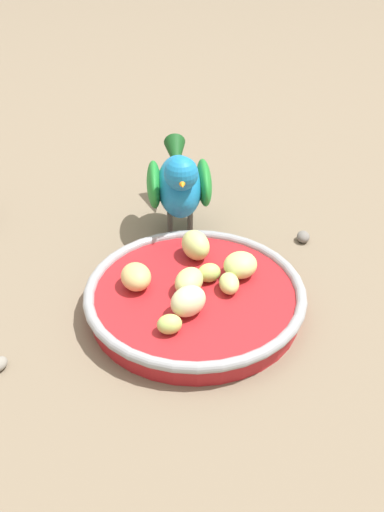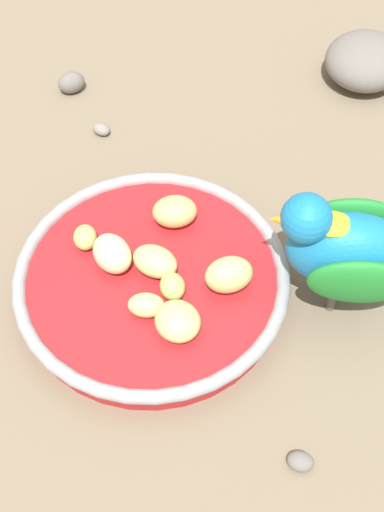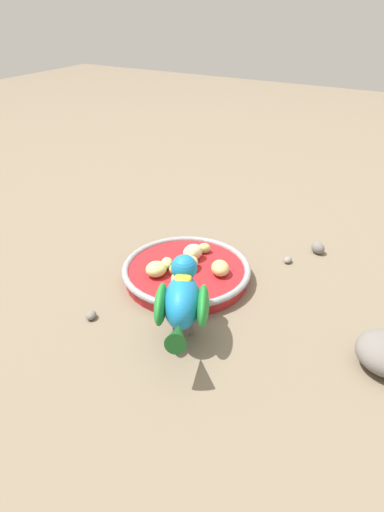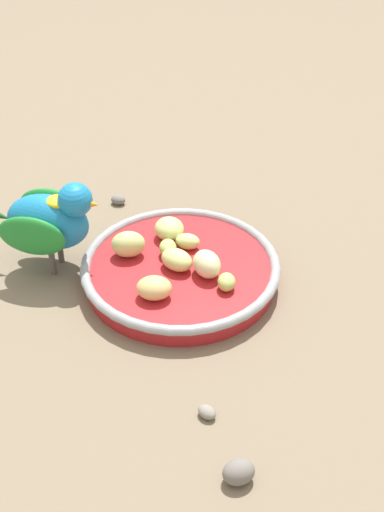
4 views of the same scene
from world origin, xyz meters
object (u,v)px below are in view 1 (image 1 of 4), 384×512
Objects in this scene: apple_piece_2 at (240,265)px; pebble_2 at (303,237)px; apple_piece_5 at (136,277)px; apple_piece_1 at (189,281)px; apple_piece_4 at (229,283)px; apple_piece_3 at (196,245)px; apple_piece_0 at (167,323)px; apple_piece_6 at (188,301)px; feeding_bowl at (192,297)px; parrot at (179,182)px; apple_piece_7 at (209,273)px.

pebble_2 is (0.04, 0.13, -0.03)m from apple_piece_2.
apple_piece_5 is at bearing -147.91° from apple_piece_2.
apple_piece_4 is (0.04, 0.02, -0.00)m from apple_piece_1.
apple_piece_4 is 0.17m from pebble_2.
apple_piece_3 is at bearing -130.95° from pebble_2.
apple_piece_2 is (0.04, 0.11, 0.00)m from apple_piece_0.
apple_piece_2 is 0.95× the size of apple_piece_3.
apple_piece_3 is 0.15m from pebble_2.
apple_piece_0 is 0.82× the size of apple_piece_4.
apple_piece_3 is 1.03× the size of apple_piece_6.
parrot is at bearing 117.50° from feeding_bowl.
parrot is (-0.07, 0.14, 0.03)m from apple_piece_1.
apple_piece_3 is at bearing 140.94° from apple_piece_4.
apple_piece_5 reaches higher than feeding_bowl.
apple_piece_0 is 0.22m from parrot.
feeding_bowl is at bearing 13.24° from apple_piece_5.
apple_piece_4 is (-0.00, -0.03, -0.00)m from apple_piece_2.
parrot reaches higher than apple_piece_4.
apple_piece_6 is 0.06m from apple_piece_7.
apple_piece_7 is (0.03, -0.04, -0.01)m from apple_piece_3.
apple_piece_3 is 0.10m from parrot.
apple_piece_2 is 0.23× the size of parrot.
apple_piece_1 is 0.04m from apple_piece_4.
apple_piece_7 is 0.15× the size of parrot.
apple_piece_1 is at bearing 93.18° from apple_piece_0.
apple_piece_3 is at bearing 165.92° from apple_piece_2.
apple_piece_5 is (-0.06, 0.05, 0.00)m from apple_piece_0.
pebble_2 is at bearing 76.32° from parrot.
apple_piece_6 is 1.53× the size of apple_piece_7.
apple_piece_2 is 1.89× the size of pebble_2.
apple_piece_7 is at bearing 29.54° from apple_piece_5.
apple_piece_0 is 0.07m from apple_piece_1.
apple_piece_0 is 0.12m from apple_piece_2.
apple_piece_6 is at bearing 74.48° from apple_piece_0.
apple_piece_5 is at bearing -150.46° from apple_piece_7.
apple_piece_1 is 0.24× the size of parrot.
apple_piece_2 reaches higher than apple_piece_5.
apple_piece_6 is at bearing -16.83° from apple_piece_5.
apple_piece_6 is (0.01, -0.03, 0.02)m from feeding_bowl.
apple_piece_0 is at bearing -42.30° from apple_piece_5.
apple_piece_5 is at bearing -162.49° from apple_piece_4.
apple_piece_4 reaches higher than feeding_bowl.
apple_piece_2 reaches higher than feeding_bowl.
feeding_bowl is 0.06m from apple_piece_2.
apple_piece_7 is 1.26× the size of pebble_2.
apple_piece_0 is 0.61× the size of apple_piece_3.
apple_piece_0 is at bearing -105.52° from apple_piece_6.
apple_piece_6 is (-0.03, -0.08, 0.00)m from apple_piece_2.
apple_piece_2 reaches higher than apple_piece_7.
apple_piece_7 is at bearing -114.86° from pebble_2.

